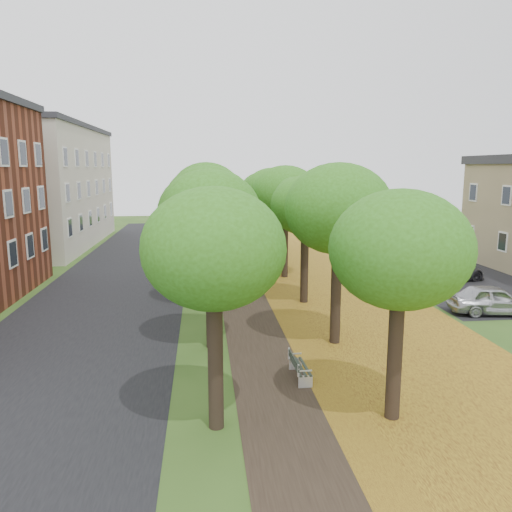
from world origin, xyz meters
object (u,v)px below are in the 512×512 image
object	(u,v)px
bench	(299,367)
car_red	(433,272)
car_white	(415,265)
car_grey	(448,270)
car_silver	(494,300)

from	to	relation	value
bench	car_red	distance (m)	16.28
car_white	bench	bearing A→B (deg)	155.97
car_grey	car_silver	bearing A→B (deg)	158.68
bench	car_grey	size ratio (longest dim) A/B	0.35
bench	car_grey	bearing A→B (deg)	-43.48
car_red	car_grey	size ratio (longest dim) A/B	0.90
car_grey	car_white	world-z (taller)	car_grey
car_silver	car_white	size ratio (longest dim) A/B	0.92
car_red	car_white	xyz separation A→B (m)	(0.00, 2.53, -0.06)
car_silver	car_white	xyz separation A→B (m)	(0.00, 8.83, -0.08)
car_grey	bench	bearing A→B (deg)	127.19
car_grey	car_red	bearing A→B (deg)	105.26
bench	car_red	bearing A→B (deg)	-41.64
car_red	car_white	size ratio (longest dim) A/B	0.92
car_silver	car_red	world-z (taller)	car_silver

